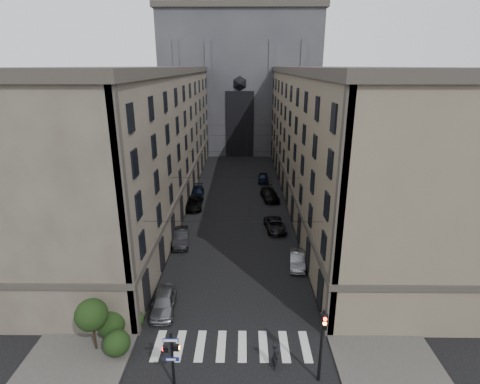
{
  "coord_description": "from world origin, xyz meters",
  "views": [
    {
      "loc": [
        0.78,
        -16.76,
        18.96
      ],
      "look_at": [
        0.51,
        13.68,
        8.68
      ],
      "focal_mm": 28.0,
      "sensor_mm": 36.0,
      "label": 1
    }
  ],
  "objects_px": {
    "car_left_midfar": "(193,203)",
    "car_right_near": "(297,260)",
    "pedestrian_signal_left": "(172,355)",
    "car_right_midnear": "(275,225)",
    "car_left_far": "(197,192)",
    "car_left_midnear": "(181,237)",
    "gothic_tower": "(240,71)",
    "traffic_light_right": "(322,338)",
    "car_right_far": "(263,178)",
    "car_right_midfar": "(270,195)",
    "car_left_near": "(164,302)",
    "pedestrian": "(275,355)"
  },
  "relations": [
    {
      "from": "car_left_near",
      "to": "car_right_midnear",
      "type": "relative_size",
      "value": 0.97
    },
    {
      "from": "car_left_near",
      "to": "car_right_far",
      "type": "height_order",
      "value": "car_left_near"
    },
    {
      "from": "car_right_far",
      "to": "traffic_light_right",
      "type": "bearing_deg",
      "value": -85.73
    },
    {
      "from": "car_left_midnear",
      "to": "car_right_near",
      "type": "height_order",
      "value": "car_left_midnear"
    },
    {
      "from": "traffic_light_right",
      "to": "car_left_midfar",
      "type": "height_order",
      "value": "traffic_light_right"
    },
    {
      "from": "car_left_midnear",
      "to": "pedestrian",
      "type": "xyz_separation_m",
      "value": [
        9.11,
        -18.15,
        0.2
      ]
    },
    {
      "from": "pedestrian",
      "to": "car_right_midfar",
      "type": "bearing_deg",
      "value": -12.92
    },
    {
      "from": "gothic_tower",
      "to": "pedestrian_signal_left",
      "type": "xyz_separation_m",
      "value": [
        -3.51,
        -73.46,
        -15.48
      ]
    },
    {
      "from": "car_left_midnear",
      "to": "car_left_midfar",
      "type": "height_order",
      "value": "car_left_midnear"
    },
    {
      "from": "car_left_near",
      "to": "pedestrian",
      "type": "distance_m",
      "value": 10.5
    },
    {
      "from": "pedestrian_signal_left",
      "to": "car_left_midfar",
      "type": "relative_size",
      "value": 0.75
    },
    {
      "from": "car_left_near",
      "to": "car_left_midfar",
      "type": "relative_size",
      "value": 0.87
    },
    {
      "from": "car_left_far",
      "to": "car_right_far",
      "type": "bearing_deg",
      "value": 32.29
    },
    {
      "from": "pedestrian_signal_left",
      "to": "car_right_near",
      "type": "bearing_deg",
      "value": 56.78
    },
    {
      "from": "car_right_near",
      "to": "car_right_midfar",
      "type": "bearing_deg",
      "value": 100.83
    },
    {
      "from": "car_right_near",
      "to": "car_right_far",
      "type": "bearing_deg",
      "value": 100.49
    },
    {
      "from": "car_right_near",
      "to": "car_right_midfar",
      "type": "height_order",
      "value": "car_right_midfar"
    },
    {
      "from": "pedestrian_signal_left",
      "to": "car_right_near",
      "type": "height_order",
      "value": "pedestrian_signal_left"
    },
    {
      "from": "traffic_light_right",
      "to": "pedestrian",
      "type": "xyz_separation_m",
      "value": [
        -2.69,
        1.08,
        -2.28
      ]
    },
    {
      "from": "car_right_midfar",
      "to": "car_left_far",
      "type": "bearing_deg",
      "value": 166.43
    },
    {
      "from": "traffic_light_right",
      "to": "car_right_midnear",
      "type": "xyz_separation_m",
      "value": [
        -0.94,
        22.98,
        -2.63
      ]
    },
    {
      "from": "gothic_tower",
      "to": "car_right_far",
      "type": "distance_m",
      "value": 34.86
    },
    {
      "from": "car_right_far",
      "to": "car_right_midfar",
      "type": "bearing_deg",
      "value": -84.37
    },
    {
      "from": "pedestrian_signal_left",
      "to": "gothic_tower",
      "type": "bearing_deg",
      "value": 87.26
    },
    {
      "from": "car_left_midnear",
      "to": "car_right_midnear",
      "type": "height_order",
      "value": "car_left_midnear"
    },
    {
      "from": "car_left_near",
      "to": "pedestrian",
      "type": "xyz_separation_m",
      "value": [
        8.56,
        -6.07,
        0.22
      ]
    },
    {
      "from": "pedestrian",
      "to": "car_left_midfar",
      "type": "bearing_deg",
      "value": 7.52
    },
    {
      "from": "pedestrian",
      "to": "pedestrian_signal_left",
      "type": "bearing_deg",
      "value": 93.39
    },
    {
      "from": "car_right_near",
      "to": "car_right_midfar",
      "type": "relative_size",
      "value": 0.77
    },
    {
      "from": "car_right_midnear",
      "to": "car_left_midnear",
      "type": "bearing_deg",
      "value": -167.3
    },
    {
      "from": "car_left_near",
      "to": "car_left_far",
      "type": "height_order",
      "value": "car_left_near"
    },
    {
      "from": "car_right_near",
      "to": "car_right_far",
      "type": "relative_size",
      "value": 0.96
    },
    {
      "from": "traffic_light_right",
      "to": "car_right_midnear",
      "type": "relative_size",
      "value": 1.09
    },
    {
      "from": "traffic_light_right",
      "to": "car_right_midnear",
      "type": "distance_m",
      "value": 23.15
    },
    {
      "from": "traffic_light_right",
      "to": "pedestrian",
      "type": "relative_size",
      "value": 2.59
    },
    {
      "from": "car_right_near",
      "to": "pedestrian",
      "type": "bearing_deg",
      "value": -97.34
    },
    {
      "from": "car_left_far",
      "to": "car_left_midnear",
      "type": "bearing_deg",
      "value": -94.6
    },
    {
      "from": "car_left_midnear",
      "to": "car_right_midfar",
      "type": "distance_m",
      "value": 18.38
    },
    {
      "from": "car_right_near",
      "to": "pedestrian",
      "type": "relative_size",
      "value": 2.07
    },
    {
      "from": "gothic_tower",
      "to": "car_left_far",
      "type": "xyz_separation_m",
      "value": [
        -6.2,
        -37.93,
        -17.08
      ]
    },
    {
      "from": "car_left_midfar",
      "to": "car_right_midnear",
      "type": "distance_m",
      "value": 13.13
    },
    {
      "from": "car_left_midfar",
      "to": "car_right_near",
      "type": "height_order",
      "value": "car_left_midfar"
    },
    {
      "from": "traffic_light_right",
      "to": "car_right_midnear",
      "type": "height_order",
      "value": "traffic_light_right"
    },
    {
      "from": "traffic_light_right",
      "to": "car_right_far",
      "type": "distance_m",
      "value": 43.03
    },
    {
      "from": "traffic_light_right",
      "to": "car_right_midfar",
      "type": "height_order",
      "value": "traffic_light_right"
    },
    {
      "from": "car_left_midfar",
      "to": "pedestrian_signal_left",
      "type": "bearing_deg",
      "value": -88.28
    },
    {
      "from": "gothic_tower",
      "to": "car_right_midnear",
      "type": "relative_size",
      "value": 12.18
    },
    {
      "from": "car_left_far",
      "to": "car_right_far",
      "type": "relative_size",
      "value": 1.15
    },
    {
      "from": "car_right_midnear",
      "to": "car_left_far",
      "type": "bearing_deg",
      "value": 125.5
    },
    {
      "from": "gothic_tower",
      "to": "traffic_light_right",
      "type": "distance_m",
      "value": 74.67
    }
  ]
}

